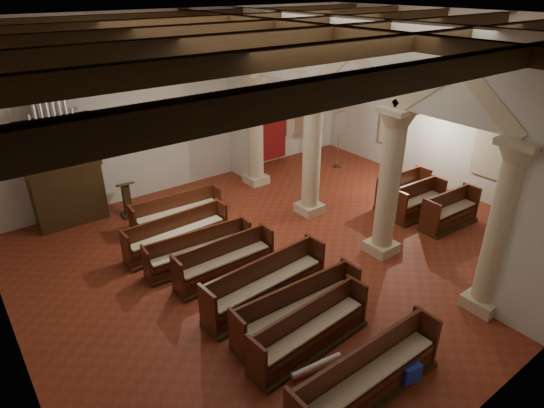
{
  "coord_description": "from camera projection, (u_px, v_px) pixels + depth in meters",
  "views": [
    {
      "loc": [
        -7.12,
        -8.24,
        6.82
      ],
      "look_at": [
        -0.49,
        0.5,
        1.38
      ],
      "focal_mm": 30.0,
      "sensor_mm": 36.0,
      "label": 1
    }
  ],
  "objects": [
    {
      "name": "floor",
      "position": [
        297.0,
        249.0,
        12.76
      ],
      "size": [
        14.0,
        14.0,
        0.0
      ],
      "primitive_type": "plane",
      "color": "maroon",
      "rests_on": "ground"
    },
    {
      "name": "ceiling",
      "position": [
        303.0,
        20.0,
        10.1
      ],
      "size": [
        14.0,
        14.0,
        0.0
      ],
      "primitive_type": "plane",
      "rotation": [
        3.14,
        0.0,
        0.0
      ],
      "color": "#311E10",
      "rests_on": "wall_back"
    },
    {
      "name": "wall_back",
      "position": [
        187.0,
        102.0,
        15.71
      ],
      "size": [
        14.0,
        0.02,
        6.0
      ],
      "primitive_type": "cube",
      "color": "beige",
      "rests_on": "floor"
    },
    {
      "name": "wall_right",
      "position": [
        459.0,
        106.0,
        15.22
      ],
      "size": [
        0.02,
        12.0,
        6.0
      ],
      "primitive_type": "cube",
      "color": "beige",
      "rests_on": "floor"
    },
    {
      "name": "ceiling_beams",
      "position": [
        303.0,
        29.0,
        10.18
      ],
      "size": [
        13.8,
        11.8,
        0.3
      ],
      "primitive_type": null,
      "color": "#372511",
      "rests_on": "wall_back"
    },
    {
      "name": "arcade",
      "position": [
        351.0,
        115.0,
        12.15
      ],
      "size": [
        0.9,
        11.9,
        6.0
      ],
      "color": "beige",
      "rests_on": "floor"
    },
    {
      "name": "window_right_a",
      "position": [
        496.0,
        140.0,
        14.49
      ],
      "size": [
        0.03,
        1.0,
        2.2
      ],
      "primitive_type": "cube",
      "color": "#367A65",
      "rests_on": "wall_right"
    },
    {
      "name": "window_right_b",
      "position": [
        396.0,
        114.0,
        17.35
      ],
      "size": [
        0.03,
        1.0,
        2.2
      ],
      "primitive_type": "cube",
      "color": "#367A65",
      "rests_on": "wall_right"
    },
    {
      "name": "window_back",
      "position": [
        298.0,
        104.0,
        18.76
      ],
      "size": [
        1.0,
        0.03,
        2.2
      ],
      "primitive_type": "cube",
      "color": "#367A65",
      "rests_on": "wall_back"
    },
    {
      "name": "pipe_organ",
      "position": [
        65.0,
        181.0,
        13.65
      ],
      "size": [
        2.1,
        0.85,
        4.4
      ],
      "color": "#372511",
      "rests_on": "floor"
    },
    {
      "name": "lectern",
      "position": [
        127.0,
        202.0,
        14.34
      ],
      "size": [
        0.52,
        0.53,
        1.23
      ],
      "rotation": [
        0.0,
        0.0,
        -0.07
      ],
      "color": "#3B2113",
      "rests_on": "floor"
    },
    {
      "name": "dossal_curtain",
      "position": [
        270.0,
        135.0,
        18.37
      ],
      "size": [
        1.8,
        0.07,
        2.17
      ],
      "color": "#A01C11",
      "rests_on": "floor"
    },
    {
      "name": "processional_banner",
      "position": [
        338.0,
        148.0,
        18.03
      ],
      "size": [
        0.55,
        0.7,
        2.43
      ],
      "rotation": [
        0.0,
        0.0,
        -0.18
      ],
      "color": "#372511",
      "rests_on": "floor"
    },
    {
      "name": "hymnal_box_a",
      "position": [
        409.0,
        371.0,
        8.44
      ],
      "size": [
        0.42,
        0.37,
        0.36
      ],
      "primitive_type": "cube",
      "rotation": [
        0.0,
        0.0,
        -0.23
      ],
      "color": "navy",
      "rests_on": "floor"
    },
    {
      "name": "hymnal_box_b",
      "position": [
        304.0,
        299.0,
        10.33
      ],
      "size": [
        0.41,
        0.36,
        0.36
      ],
      "primitive_type": "cube",
      "rotation": [
        0.0,
        0.0,
        -0.21
      ],
      "color": "navy",
      "rests_on": "floor"
    },
    {
      "name": "hymnal_box_c",
      "position": [
        299.0,
        264.0,
        11.65
      ],
      "size": [
        0.37,
        0.32,
        0.32
      ],
      "primitive_type": "cube",
      "rotation": [
        0.0,
        0.0,
        -0.21
      ],
      "color": "navy",
      "rests_on": "floor"
    },
    {
      "name": "tube_heater_a",
      "position": [
        321.0,
        404.0,
        7.93
      ],
      "size": [
        0.92,
        0.48,
        0.1
      ],
      "primitive_type": "cylinder",
      "rotation": [
        0.0,
        1.57,
        0.42
      ],
      "color": "white",
      "rests_on": "floor"
    },
    {
      "name": "tube_heater_b",
      "position": [
        316.0,
        365.0,
        8.73
      ],
      "size": [
        1.1,
        0.26,
        0.11
      ],
      "primitive_type": "cylinder",
      "rotation": [
        0.0,
        1.57,
        -0.14
      ],
      "color": "white",
      "rests_on": "floor"
    },
    {
      "name": "nave_pew_0",
      "position": [
        367.0,
        382.0,
        8.11
      ],
      "size": [
        3.33,
        0.73,
        1.09
      ],
      "rotation": [
        0.0,
        0.0,
        0.0
      ],
      "color": "#372511",
      "rests_on": "floor"
    },
    {
      "name": "nave_pew_1",
      "position": [
        310.0,
        335.0,
        9.2
      ],
      "size": [
        2.91,
        0.87,
        1.02
      ],
      "rotation": [
        0.0,
        0.0,
        0.07
      ],
      "color": "#372511",
      "rests_on": "floor"
    },
    {
      "name": "nave_pew_2",
      "position": [
        298.0,
        315.0,
        9.75
      ],
      "size": [
        3.1,
        0.8,
        1.07
      ],
      "rotation": [
        0.0,
        0.0,
        -0.03
      ],
      "color": "#372511",
      "rests_on": "floor"
    },
    {
      "name": "nave_pew_3",
      "position": [
        266.0,
        290.0,
        10.51
      ],
      "size": [
        3.26,
        0.94,
        1.12
      ],
      "rotation": [
        0.0,
        0.0,
        0.06
      ],
      "color": "#372511",
      "rests_on": "floor"
    },
    {
      "name": "nave_pew_4",
      "position": [
        225.0,
        266.0,
        11.43
      ],
      "size": [
        2.65,
        0.7,
        1.03
      ],
      "rotation": [
        0.0,
        0.0,
        -0.0
      ],
      "color": "#372511",
      "rests_on": "floor"
    },
    {
      "name": "nave_pew_5",
      "position": [
        200.0,
        254.0,
        11.97
      ],
      "size": [
        2.93,
        0.83,
        0.95
      ],
      "rotation": [
        0.0,
        0.0,
        -0.07
      ],
      "color": "#372511",
      "rests_on": "floor"
    },
    {
      "name": "nave_pew_6",
      "position": [
        178.0,
        238.0,
        12.65
      ],
      "size": [
        3.01,
        0.76,
        1.02
      ],
      "rotation": [
        0.0,
        0.0,
        0.03
      ],
      "color": "#372511",
      "rests_on": "floor"
    },
    {
      "name": "nave_pew_7",
      "position": [
        177.0,
        217.0,
        13.81
      ],
      "size": [
        2.8,
        0.81,
        1.02
      ],
      "rotation": [
        0.0,
        0.0,
        -0.05
      ],
      "color": "#372511",
      "rests_on": "floor"
    },
    {
      "name": "aisle_pew_0",
      "position": [
        449.0,
        215.0,
        13.83
      ],
      "size": [
        2.05,
        0.8,
        1.09
      ],
      "rotation": [
        0.0,
        0.0,
        -0.04
      ],
      "color": "#372511",
      "rests_on": "floor"
    },
    {
      "name": "aisle_pew_1",
      "position": [
        417.0,
        205.0,
        14.41
      ],
      "size": [
        1.94,
        0.82,
        1.11
      ],
      "rotation": [
        0.0,
        0.0,
        -0.04
      ],
      "color": "#372511",
      "rests_on": "floor"
    },
    {
      "name": "aisle_pew_2",
      "position": [
        403.0,
        195.0,
        15.12
      ],
      "size": [
        2.02,
        0.79,
        1.12
      ],
      "rotation": [
        0.0,
        0.0,
        -0.02
      ],
      "color": "#372511",
      "rests_on": "floor"
    }
  ]
}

